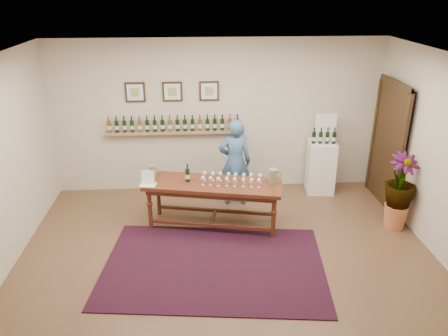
{
  "coord_description": "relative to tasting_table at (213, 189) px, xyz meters",
  "views": [
    {
      "loc": [
        -0.41,
        -5.18,
        3.64
      ],
      "look_at": [
        0.0,
        0.8,
        1.1
      ],
      "focal_mm": 35.0,
      "sensor_mm": 36.0,
      "label": 1
    }
  ],
  "objects": [
    {
      "name": "pitcher_left",
      "position": [
        -0.95,
        0.29,
        0.22
      ],
      "size": [
        0.17,
        0.17,
        0.2
      ],
      "primitive_type": null,
      "rotation": [
        0.0,
        0.0,
        -0.38
      ],
      "color": "olive",
      "rests_on": "tasting_table"
    },
    {
      "name": "tasting_table",
      "position": [
        0.0,
        0.0,
        0.0
      ],
      "size": [
        2.24,
        1.11,
        0.76
      ],
      "rotation": [
        0.0,
        0.0,
        -0.21
      ],
      "color": "#431F10",
      "rests_on": "ground"
    },
    {
      "name": "person",
      "position": [
        0.42,
        0.77,
        0.14
      ],
      "size": [
        0.58,
        0.39,
        1.56
      ],
      "primitive_type": "imported",
      "rotation": [
        0.0,
        0.0,
        3.11
      ],
      "color": "#3A628A",
      "rests_on": "ground"
    },
    {
      "name": "menu_card",
      "position": [
        -1.01,
        0.01,
        0.23
      ],
      "size": [
        0.26,
        0.2,
        0.22
      ],
      "primitive_type": "cube",
      "rotation": [
        0.0,
        0.0,
        -0.1
      ],
      "color": "white",
      "rests_on": "tasting_table"
    },
    {
      "name": "potted_plant",
      "position": [
        2.91,
        -0.26,
        -0.01
      ],
      "size": [
        0.67,
        0.67,
        1.09
      ],
      "rotation": [
        0.0,
        0.0,
        0.19
      ],
      "color": "#C16940",
      "rests_on": "ground"
    },
    {
      "name": "table_bottles",
      "position": [
        -0.38,
        0.11,
        0.26
      ],
      "size": [
        0.31,
        0.23,
        0.29
      ],
      "primitive_type": null,
      "rotation": [
        0.0,
        0.0,
        -0.29
      ],
      "color": "black",
      "rests_on": "tasting_table"
    },
    {
      "name": "rug",
      "position": [
        -0.04,
        -1.13,
        -0.64
      ],
      "size": [
        3.25,
        2.36,
        0.02
      ],
      "primitive_type": "cube",
      "rotation": [
        0.0,
        0.0,
        -0.11
      ],
      "color": "#400B0B",
      "rests_on": "ground"
    },
    {
      "name": "table_glasses",
      "position": [
        0.29,
        -0.06,
        0.19
      ],
      "size": [
        1.17,
        0.45,
        0.16
      ],
      "primitive_type": null,
      "rotation": [
        0.0,
        0.0,
        -0.17
      ],
      "color": "silver",
      "rests_on": "tasting_table"
    },
    {
      "name": "info_sign",
      "position": [
        2.12,
        1.26,
        0.6
      ],
      "size": [
        0.38,
        0.06,
        0.53
      ],
      "primitive_type": "cube",
      "rotation": [
        0.0,
        0.0,
        -0.11
      ],
      "color": "white",
      "rests_on": "display_pedestal"
    },
    {
      "name": "ground",
      "position": [
        0.16,
        -1.02,
        -0.65
      ],
      "size": [
        6.0,
        6.0,
        0.0
      ],
      "primitive_type": "plane",
      "color": "brown",
      "rests_on": "ground"
    },
    {
      "name": "pedestal_bottles",
      "position": [
        2.05,
        1.08,
        0.5
      ],
      "size": [
        0.34,
        0.12,
        0.33
      ],
      "primitive_type": null,
      "rotation": [
        0.0,
        0.0,
        -0.11
      ],
      "color": "black",
      "rests_on": "display_pedestal"
    },
    {
      "name": "pitcher_right",
      "position": [
        0.93,
        -0.1,
        0.24
      ],
      "size": [
        0.17,
        0.17,
        0.25
      ],
      "primitive_type": null,
      "rotation": [
        0.0,
        0.0,
        -0.09
      ],
      "color": "olive",
      "rests_on": "tasting_table"
    },
    {
      "name": "room_shell",
      "position": [
        2.27,
        0.84,
        0.47
      ],
      "size": [
        6.0,
        6.0,
        6.0
      ],
      "color": "beige",
      "rests_on": "ground"
    },
    {
      "name": "display_pedestal",
      "position": [
        2.06,
        1.15,
        -0.16
      ],
      "size": [
        0.54,
        0.54,
        0.98
      ],
      "primitive_type": "cube",
      "rotation": [
        0.0,
        0.0,
        -0.11
      ],
      "color": "white",
      "rests_on": "ground"
    }
  ]
}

